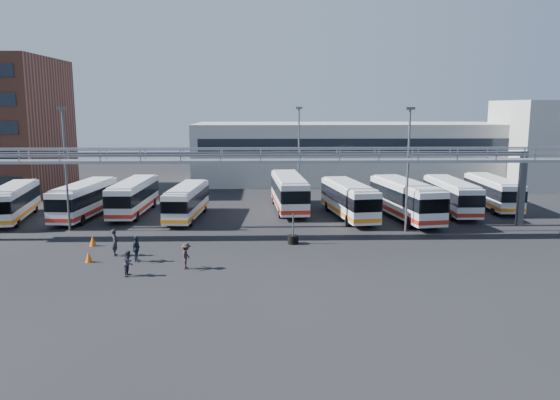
{
  "coord_description": "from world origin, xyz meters",
  "views": [
    {
      "loc": [
        0.35,
        -36.93,
        10.25
      ],
      "look_at": [
        1.53,
        6.0,
        2.87
      ],
      "focal_mm": 35.0,
      "sensor_mm": 36.0,
      "label": 1
    }
  ],
  "objects_px": {
    "light_pole_back": "(299,149)",
    "bus_0": "(13,201)",
    "bus_7": "(405,198)",
    "pedestrian_d": "(136,249)",
    "pedestrian_c": "(186,256)",
    "pedestrian_b": "(129,263)",
    "bus_5": "(289,191)",
    "bus_1": "(85,199)",
    "light_pole_left": "(65,162)",
    "bus_9": "(493,191)",
    "bus_8": "(451,195)",
    "light_pole_mid": "(408,163)",
    "bus_6": "(349,199)",
    "pedestrian_a": "(115,242)",
    "bus_2": "(134,196)",
    "tire_stack": "(293,239)",
    "bus_3": "(187,201)",
    "cone_left": "(89,257)",
    "cone_right": "(93,241)"
  },
  "relations": [
    {
      "from": "bus_7",
      "to": "bus_9",
      "type": "height_order",
      "value": "bus_7"
    },
    {
      "from": "light_pole_left",
      "to": "bus_2",
      "type": "distance_m",
      "value": 8.83
    },
    {
      "from": "pedestrian_b",
      "to": "bus_5",
      "type": "bearing_deg",
      "value": -20.17
    },
    {
      "from": "light_pole_mid",
      "to": "bus_6",
      "type": "height_order",
      "value": "light_pole_mid"
    },
    {
      "from": "bus_0",
      "to": "bus_1",
      "type": "relative_size",
      "value": 0.98
    },
    {
      "from": "bus_5",
      "to": "bus_7",
      "type": "relative_size",
      "value": 0.99
    },
    {
      "from": "light_pole_left",
      "to": "pedestrian_d",
      "type": "height_order",
      "value": "light_pole_left"
    },
    {
      "from": "light_pole_mid",
      "to": "pedestrian_c",
      "type": "bearing_deg",
      "value": -148.77
    },
    {
      "from": "light_pole_back",
      "to": "bus_7",
      "type": "relative_size",
      "value": 0.86
    },
    {
      "from": "bus_7",
      "to": "pedestrian_d",
      "type": "xyz_separation_m",
      "value": [
        -21.46,
        -13.27,
        -1.07
      ]
    },
    {
      "from": "bus_5",
      "to": "bus_1",
      "type": "bearing_deg",
      "value": -174.65
    },
    {
      "from": "bus_5",
      "to": "pedestrian_a",
      "type": "bearing_deg",
      "value": -131.7
    },
    {
      "from": "light_pole_left",
      "to": "tire_stack",
      "type": "bearing_deg",
      "value": -14.8
    },
    {
      "from": "light_pole_left",
      "to": "pedestrian_c",
      "type": "relative_size",
      "value": 6.03
    },
    {
      "from": "bus_5",
      "to": "light_pole_back",
      "type": "bearing_deg",
      "value": 73.17
    },
    {
      "from": "light_pole_left",
      "to": "bus_7",
      "type": "bearing_deg",
      "value": 7.56
    },
    {
      "from": "cone_left",
      "to": "bus_0",
      "type": "bearing_deg",
      "value": 128.52
    },
    {
      "from": "bus_0",
      "to": "bus_2",
      "type": "distance_m",
      "value": 10.58
    },
    {
      "from": "bus_1",
      "to": "pedestrian_a",
      "type": "xyz_separation_m",
      "value": [
        6.33,
        -13.32,
        -0.86
      ]
    },
    {
      "from": "pedestrian_c",
      "to": "light_pole_back",
      "type": "bearing_deg",
      "value": -14.2
    },
    {
      "from": "light_pole_mid",
      "to": "bus_9",
      "type": "distance_m",
      "value": 15.71
    },
    {
      "from": "bus_0",
      "to": "bus_6",
      "type": "xyz_separation_m",
      "value": [
        30.67,
        0.11,
        0.07
      ]
    },
    {
      "from": "bus_0",
      "to": "pedestrian_c",
      "type": "bearing_deg",
      "value": -51.11
    },
    {
      "from": "pedestrian_a",
      "to": "tire_stack",
      "type": "height_order",
      "value": "tire_stack"
    },
    {
      "from": "pedestrian_a",
      "to": "bus_9",
      "type": "bearing_deg",
      "value": -78.74
    },
    {
      "from": "bus_3",
      "to": "pedestrian_a",
      "type": "xyz_separation_m",
      "value": [
        -3.23,
        -12.58,
        -0.76
      ]
    },
    {
      "from": "light_pole_left",
      "to": "bus_7",
      "type": "distance_m",
      "value": 29.68
    },
    {
      "from": "bus_1",
      "to": "bus_8",
      "type": "bearing_deg",
      "value": 7.16
    },
    {
      "from": "bus_8",
      "to": "bus_1",
      "type": "bearing_deg",
      "value": -177.97
    },
    {
      "from": "bus_5",
      "to": "bus_8",
      "type": "relative_size",
      "value": 1.1
    },
    {
      "from": "bus_0",
      "to": "bus_9",
      "type": "bearing_deg",
      "value": -4.25
    },
    {
      "from": "light_pole_mid",
      "to": "cone_left",
      "type": "xyz_separation_m",
      "value": [
        -23.44,
        -8.45,
        -5.35
      ]
    },
    {
      "from": "bus_0",
      "to": "cone_left",
      "type": "height_order",
      "value": "bus_0"
    },
    {
      "from": "bus_6",
      "to": "cone_right",
      "type": "distance_m",
      "value": 22.85
    },
    {
      "from": "bus_5",
      "to": "pedestrian_d",
      "type": "relative_size",
      "value": 6.67
    },
    {
      "from": "light_pole_left",
      "to": "pedestrian_a",
      "type": "relative_size",
      "value": 5.45
    },
    {
      "from": "bus_2",
      "to": "bus_3",
      "type": "height_order",
      "value": "bus_2"
    },
    {
      "from": "bus_0",
      "to": "pedestrian_c",
      "type": "relative_size",
      "value": 6.31
    },
    {
      "from": "bus_1",
      "to": "bus_5",
      "type": "height_order",
      "value": "bus_5"
    },
    {
      "from": "pedestrian_a",
      "to": "bus_8",
      "type": "bearing_deg",
      "value": -78.41
    },
    {
      "from": "bus_7",
      "to": "pedestrian_d",
      "type": "height_order",
      "value": "bus_7"
    },
    {
      "from": "bus_0",
      "to": "bus_2",
      "type": "bearing_deg",
      "value": 3.49
    },
    {
      "from": "bus_8",
      "to": "pedestrian_d",
      "type": "xyz_separation_m",
      "value": [
        -26.67,
        -16.12,
        -0.9
      ]
    },
    {
      "from": "light_pole_back",
      "to": "bus_0",
      "type": "relative_size",
      "value": 0.96
    },
    {
      "from": "bus_5",
      "to": "bus_9",
      "type": "relative_size",
      "value": 1.12
    },
    {
      "from": "bus_7",
      "to": "pedestrian_d",
      "type": "bearing_deg",
      "value": -157.22
    },
    {
      "from": "bus_5",
      "to": "pedestrian_b",
      "type": "distance_m",
      "value": 23.59
    },
    {
      "from": "cone_right",
      "to": "light_pole_left",
      "type": "bearing_deg",
      "value": 124.24
    },
    {
      "from": "bus_0",
      "to": "cone_right",
      "type": "relative_size",
      "value": 13.51
    },
    {
      "from": "light_pole_back",
      "to": "bus_9",
      "type": "relative_size",
      "value": 0.98
    }
  ]
}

